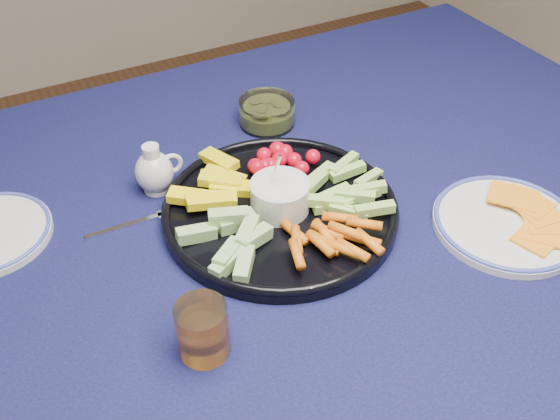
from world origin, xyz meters
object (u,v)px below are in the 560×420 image
creamer_pitcher (155,171)px  cheese_plate (507,221)px  pickle_bowl (267,114)px  dining_table (256,256)px  juice_tumbler (203,332)px  crudite_platter (279,207)px

creamer_pitcher → cheese_plate: (0.46, -0.35, -0.03)m
creamer_pitcher → cheese_plate: creamer_pitcher is taller
pickle_bowl → dining_table: bearing=-121.2°
pickle_bowl → creamer_pitcher: bearing=-159.7°
creamer_pitcher → juice_tumbler: creamer_pitcher is taller
cheese_plate → pickle_bowl: bearing=114.1°
dining_table → crudite_platter: crudite_platter is taller
cheese_plate → juice_tumbler: 0.51m
pickle_bowl → crudite_platter: bearing=-112.8°
juice_tumbler → creamer_pitcher: bearing=80.6°
dining_table → creamer_pitcher: creamer_pitcher is taller
crudite_platter → dining_table: bearing=152.9°
cheese_plate → creamer_pitcher: bearing=142.5°
pickle_bowl → cheese_plate: pickle_bowl is taller
creamer_pitcher → cheese_plate: 0.57m
pickle_bowl → cheese_plate: size_ratio=0.47×
dining_table → pickle_bowl: bearing=58.8°
dining_table → pickle_bowl: pickle_bowl is taller
creamer_pitcher → pickle_bowl: creamer_pitcher is taller
creamer_pitcher → dining_table: bearing=-51.3°
dining_table → crudite_platter: bearing=-27.1°
pickle_bowl → juice_tumbler: juice_tumbler is taller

